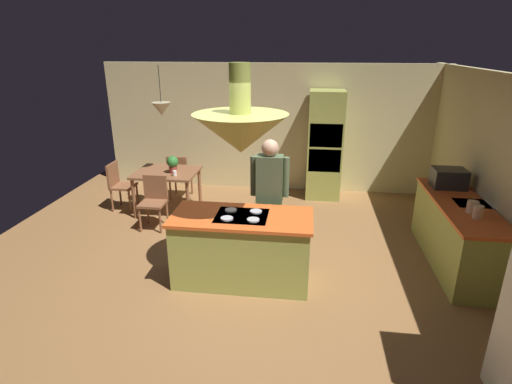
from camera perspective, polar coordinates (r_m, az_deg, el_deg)
ground at (r=5.57m, az=-1.58°, el=-11.08°), size 8.16×8.16×0.00m
wall_back at (r=8.34m, az=2.03°, el=9.01°), size 6.80×0.10×2.55m
wall_right at (r=5.90m, az=31.96°, el=1.15°), size 0.10×7.20×2.55m
kitchen_island at (r=5.17m, az=-1.97°, el=-7.90°), size 1.75×0.82×0.92m
counter_run_right at (r=6.19m, az=26.44°, el=-5.17°), size 0.73×2.12×0.90m
oven_tower at (r=7.97m, az=9.67°, el=6.50°), size 0.66×0.62×2.09m
dining_table at (r=7.39m, az=-12.46°, el=2.13°), size 1.08×0.90×0.76m
person_at_island at (r=5.54m, az=1.92°, el=0.08°), size 0.53×0.23×1.71m
range_hood at (r=4.66m, az=-2.19°, el=8.60°), size 1.10×1.10×1.00m
pendant_light_over_table at (r=7.12m, az=-13.19°, el=11.36°), size 0.32×0.32×0.82m
chair_facing_island at (r=6.85m, az=-14.19°, el=-0.86°), size 0.40×0.40×0.87m
chair_by_back_wall at (r=8.04m, az=-10.81°, el=2.55°), size 0.40×0.40×0.87m
chair_at_corner at (r=7.79m, az=-18.77°, el=1.24°), size 0.40×0.40×0.87m
potted_plant_on_table at (r=7.21m, az=-11.68°, el=3.96°), size 0.20×0.20×0.30m
cup_on_table at (r=7.07m, az=-11.40°, el=2.62°), size 0.07×0.07×0.09m
canister_flour at (r=5.55m, az=28.86°, el=-2.52°), size 0.12×0.12×0.16m
canister_sugar at (r=5.71m, az=28.24°, el=-1.89°), size 0.14×0.14×0.15m
microwave_on_counter at (r=6.55m, az=25.56°, el=1.78°), size 0.46×0.36×0.28m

